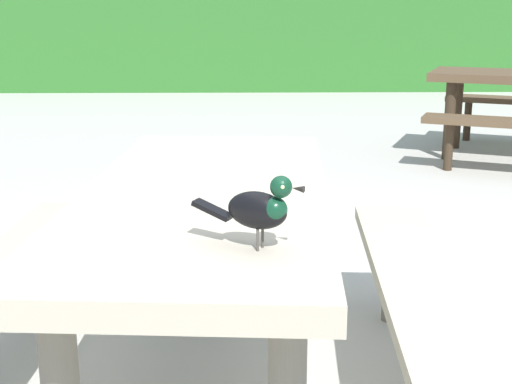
# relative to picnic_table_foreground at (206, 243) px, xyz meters

# --- Properties ---
(hedge_wall) EXTENTS (28.00, 1.69, 2.08)m
(hedge_wall) POSITION_rel_picnic_table_foreground_xyz_m (0.33, 9.46, 0.48)
(hedge_wall) COLOR #2D6B28
(hedge_wall) RESTS_ON ground
(picnic_table_foreground) EXTENTS (1.79, 1.85, 0.74)m
(picnic_table_foreground) POSITION_rel_picnic_table_foreground_xyz_m (0.00, 0.00, 0.00)
(picnic_table_foreground) COLOR #B2A893
(picnic_table_foreground) RESTS_ON ground
(bird_grackle) EXTENTS (0.27, 0.15, 0.18)m
(bird_grackle) POSITION_rel_picnic_table_foreground_xyz_m (0.16, -0.59, 0.29)
(bird_grackle) COLOR black
(bird_grackle) RESTS_ON picnic_table_foreground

